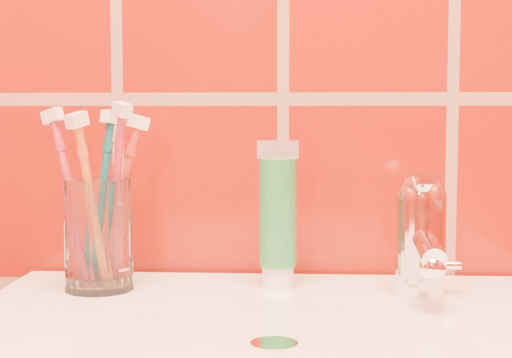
{
  "coord_description": "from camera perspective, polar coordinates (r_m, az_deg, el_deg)",
  "views": [
    {
      "loc": [
        0.02,
        0.34,
        1.03
      ],
      "look_at": [
        -0.02,
        1.08,
        0.96
      ],
      "focal_mm": 55.0,
      "sensor_mm": 36.0,
      "label": 1
    }
  ],
  "objects": [
    {
      "name": "glass_tumbler",
      "position": [
        0.8,
        -11.37,
        -3.99
      ],
      "size": [
        0.09,
        0.09,
        0.11
      ],
      "primitive_type": "cylinder",
      "rotation": [
        0.0,
        0.0,
        0.37
      ],
      "color": "white",
      "rests_on": "pedestal_sink"
    },
    {
      "name": "toothpaste_tube",
      "position": [
        0.79,
        1.6,
        -2.93
      ],
      "size": [
        0.04,
        0.04,
        0.15
      ],
      "rotation": [
        0.0,
        0.0,
        -0.07
      ],
      "color": "white",
      "rests_on": "pedestal_sink"
    },
    {
      "name": "faucet",
      "position": [
        0.77,
        11.93,
        -3.72
      ],
      "size": [
        0.05,
        0.11,
        0.12
      ],
      "color": "white",
      "rests_on": "pedestal_sink"
    },
    {
      "name": "toothbrush_0",
      "position": [
        0.77,
        -11.84,
        -1.85
      ],
      "size": [
        0.08,
        0.1,
        0.19
      ],
      "primitive_type": null,
      "rotation": [
        0.22,
        0.0,
        -0.51
      ],
      "color": "#C76A23",
      "rests_on": "glass_tumbler"
    },
    {
      "name": "toothbrush_1",
      "position": [
        0.78,
        -10.23,
        -1.39
      ],
      "size": [
        0.09,
        0.09,
        0.2
      ],
      "primitive_type": null,
      "rotation": [
        0.19,
        0.0,
        0.75
      ],
      "color": "#AA2433",
      "rests_on": "glass_tumbler"
    },
    {
      "name": "toothbrush_2",
      "position": [
        0.81,
        -11.16,
        -1.47
      ],
      "size": [
        0.07,
        0.1,
        0.19
      ],
      "primitive_type": null,
      "rotation": [
        0.19,
        0.0,
        2.69
      ],
      "color": "#0C6168",
      "rests_on": "glass_tumbler"
    },
    {
      "name": "toothbrush_3",
      "position": [
        0.81,
        -10.0,
        -1.65
      ],
      "size": [
        0.11,
        0.09,
        0.19
      ],
      "primitive_type": null,
      "rotation": [
        0.26,
        0.0,
        2.0
      ],
      "color": "#AC3A24",
      "rests_on": "glass_tumbler"
    },
    {
      "name": "toothbrush_4",
      "position": [
        0.8,
        -13.19,
        -1.51
      ],
      "size": [
        0.12,
        0.11,
        0.19
      ],
      "primitive_type": null,
      "rotation": [
        0.29,
        0.0,
        -2.04
      ],
      "color": "#A32338",
      "rests_on": "glass_tumbler"
    }
  ]
}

